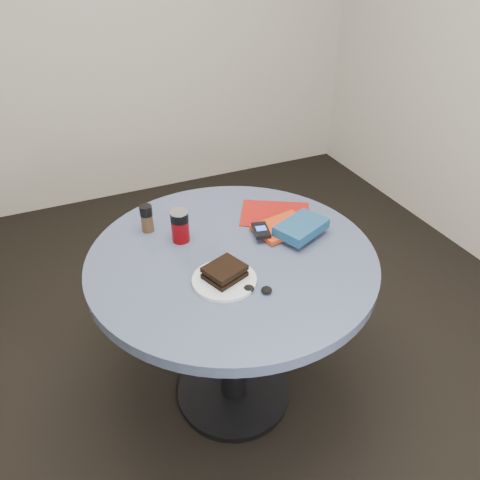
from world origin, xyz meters
name	(u,v)px	position (x,y,z in m)	size (l,w,h in m)	color
ground	(234,393)	(0.00, 0.00, 0.00)	(4.00, 4.00, 0.00)	black
table	(232,290)	(0.00, 0.00, 0.59)	(1.00, 1.00, 0.75)	black
plate	(224,280)	(-0.08, -0.13, 0.76)	(0.21, 0.21, 0.01)	silver
sandwich	(225,272)	(-0.08, -0.12, 0.78)	(0.15, 0.14, 0.04)	black
soda_can	(180,226)	(-0.13, 0.15, 0.81)	(0.07, 0.07, 0.12)	#71050A
pepper_grinder	(147,218)	(-0.23, 0.26, 0.80)	(0.05, 0.05, 0.10)	#3E2A1A
magazine	(275,214)	(0.26, 0.17, 0.75)	(0.26, 0.20, 0.00)	maroon
red_book	(282,227)	(0.23, 0.06, 0.76)	(0.20, 0.14, 0.02)	#B9320E
novel	(301,227)	(0.27, 0.00, 0.79)	(0.19, 0.12, 0.04)	navy
mp3_player	(261,230)	(0.14, 0.05, 0.78)	(0.07, 0.10, 0.02)	black
headphones	(258,289)	(-0.01, -0.22, 0.76)	(0.09, 0.08, 0.02)	black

